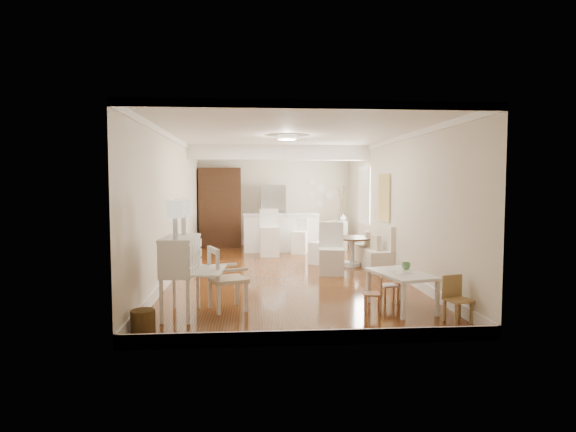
{
  "coord_description": "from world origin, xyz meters",
  "views": [
    {
      "loc": [
        -0.7,
        -9.89,
        1.88
      ],
      "look_at": [
        0.08,
        0.3,
        1.17
      ],
      "focal_mm": 30.0,
      "sensor_mm": 36.0,
      "label": 1
    }
  ],
  "objects": [
    {
      "name": "breakfast_counter",
      "position": [
        0.1,
        3.1,
        0.52
      ],
      "size": [
        2.05,
        0.65,
        1.03
      ],
      "primitive_type": "cube",
      "color": "white",
      "rests_on": "ground"
    },
    {
      "name": "pantry_cabinet",
      "position": [
        -1.6,
        4.18,
        1.15
      ],
      "size": [
        1.2,
        0.6,
        2.3
      ],
      "primitive_type": "cube",
      "color": "#381E11",
      "rests_on": "ground"
    },
    {
      "name": "kids_chair_c",
      "position": [
        2.06,
        -3.74,
        0.32
      ],
      "size": [
        0.37,
        0.37,
        0.63
      ],
      "primitive_type": "cube",
      "rotation": [
        0.0,
        0.0,
        0.26
      ],
      "color": "#A07C49",
      "rests_on": "ground"
    },
    {
      "name": "kids_table",
      "position": [
        1.51,
        -3.01,
        0.27
      ],
      "size": [
        0.91,
        1.23,
        0.55
      ],
      "primitive_type": "cube",
      "rotation": [
        0.0,
        0.0,
        0.25
      ],
      "color": "silver",
      "rests_on": "ground"
    },
    {
      "name": "banquette",
      "position": [
        1.99,
        0.5,
        0.49
      ],
      "size": [
        0.52,
        1.6,
        0.98
      ],
      "primitive_type": "cube",
      "color": "silver",
      "rests_on": "ground"
    },
    {
      "name": "fridge",
      "position": [
        0.3,
        4.15,
        0.9
      ],
      "size": [
        0.75,
        0.65,
        1.8
      ],
      "primitive_type": "imported",
      "color": "silver",
      "rests_on": "ground"
    },
    {
      "name": "sideboard",
      "position": [
        1.86,
        3.57,
        0.39
      ],
      "size": [
        0.54,
        0.88,
        0.79
      ],
      "primitive_type": "cube",
      "rotation": [
        0.0,
        0.0,
        -0.22
      ],
      "color": "beige",
      "rests_on": "ground"
    },
    {
      "name": "bar_stool_left",
      "position": [
        -0.24,
        2.29,
        0.6
      ],
      "size": [
        0.49,
        0.49,
        1.2
      ],
      "primitive_type": "cube",
      "rotation": [
        0.0,
        0.0,
        0.02
      ],
      "color": "white",
      "rests_on": "ground"
    },
    {
      "name": "kids_chair_a",
      "position": [
        1.05,
        -3.11,
        0.27
      ],
      "size": [
        0.29,
        0.29,
        0.54
      ],
      "primitive_type": "cube",
      "rotation": [
        0.0,
        0.0,
        -1.72
      ],
      "color": "#A56F4B",
      "rests_on": "ground"
    },
    {
      "name": "pencil_cup",
      "position": [
        1.66,
        -2.74,
        0.6
      ],
      "size": [
        0.17,
        0.17,
        0.1
      ],
      "primitive_type": "imported",
      "rotation": [
        0.0,
        0.0,
        0.43
      ],
      "color": "#5B9A5A",
      "rests_on": "kids_table"
    },
    {
      "name": "gustavian_armchair",
      "position": [
        -1.05,
        -2.85,
        0.47
      ],
      "size": [
        0.7,
        0.7,
        0.94
      ],
      "primitive_type": "cube",
      "rotation": [
        0.0,
        0.0,
        1.94
      ],
      "color": "silver",
      "rests_on": "ground"
    },
    {
      "name": "dining_table",
      "position": [
        1.55,
        0.71,
        0.33
      ],
      "size": [
        1.11,
        1.11,
        0.65
      ],
      "primitive_type": "cylinder",
      "rotation": [
        0.0,
        0.0,
        0.17
      ],
      "color": "#462A16",
      "rests_on": "ground"
    },
    {
      "name": "bar_stool_right",
      "position": [
        0.56,
        2.65,
        0.47
      ],
      "size": [
        0.46,
        0.46,
        0.94
      ],
      "primitive_type": "cube",
      "rotation": [
        0.0,
        0.0,
        -0.25
      ],
      "color": "white",
      "rests_on": "ground"
    },
    {
      "name": "wicker_basket",
      "position": [
        -2.05,
        -3.92,
        0.15
      ],
      "size": [
        0.31,
        0.31,
        0.3
      ],
      "primitive_type": "cylinder",
      "rotation": [
        0.0,
        0.0,
        -0.02
      ],
      "color": "#4D3518",
      "rests_on": "ground"
    },
    {
      "name": "kids_chair_b",
      "position": [
        1.46,
        -2.58,
        0.28
      ],
      "size": [
        0.28,
        0.28,
        0.55
      ],
      "primitive_type": "cube",
      "rotation": [
        0.0,
        0.0,
        -1.52
      ],
      "color": "#AE794F",
      "rests_on": "ground"
    },
    {
      "name": "branch_vase",
      "position": [
        1.9,
        3.53,
        0.89
      ],
      "size": [
        0.26,
        0.26,
        0.21
      ],
      "primitive_type": "imported",
      "rotation": [
        0.0,
        0.0,
        -0.38
      ],
      "color": "white",
      "rests_on": "sideboard"
    },
    {
      "name": "slip_chair_far",
      "position": [
        0.93,
        1.01,
        0.5
      ],
      "size": [
        0.68,
        0.68,
        1.01
      ],
      "primitive_type": "cube",
      "rotation": [
        0.0,
        0.0,
        -2.23
      ],
      "color": "white",
      "rests_on": "ground"
    },
    {
      "name": "secretary_bureau",
      "position": [
        -1.7,
        -3.11,
        0.56
      ],
      "size": [
        0.93,
        0.95,
        1.13
      ],
      "primitive_type": "cube",
      "rotation": [
        0.0,
        0.0,
        -0.06
      ],
      "color": "white",
      "rests_on": "ground"
    },
    {
      "name": "room",
      "position": [
        0.04,
        0.32,
        1.98
      ],
      "size": [
        9.0,
        9.04,
        2.82
      ],
      "color": "brown",
      "rests_on": "ground"
    },
    {
      "name": "slip_chair_near",
      "position": [
        0.93,
        -0.25,
        0.53
      ],
      "size": [
        0.57,
        0.59,
        1.06
      ],
      "primitive_type": "cube",
      "rotation": [
        0.0,
        0.0,
        -0.13
      ],
      "color": "white",
      "rests_on": "ground"
    }
  ]
}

